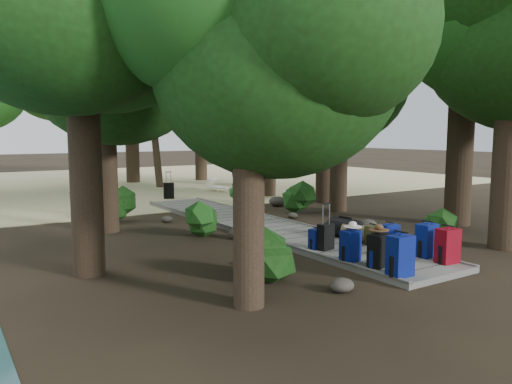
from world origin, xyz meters
TOP-DOWN VIEW (x-y plane):
  - ground at (0.00, 0.00)m, footprint 120.00×120.00m
  - sand_beach at (0.00, 16.00)m, footprint 40.00×22.00m
  - boardwalk at (0.00, 1.00)m, footprint 2.00×12.00m
  - backpack_left_a at (-0.78, -4.60)m, footprint 0.44×0.31m
  - backpack_left_b at (-0.64, -3.95)m, footprint 0.43×0.35m
  - backpack_left_c at (-0.78, -3.34)m, footprint 0.39×0.30m
  - backpack_left_d at (-0.63, -2.13)m, footprint 0.33×0.25m
  - backpack_right_a at (0.72, -4.48)m, footprint 0.44×0.33m
  - backpack_right_b at (0.79, -3.93)m, footprint 0.44×0.33m
  - backpack_right_c at (0.64, -3.08)m, footprint 0.40×0.31m
  - backpack_right_d at (0.69, -2.54)m, footprint 0.33×0.24m
  - duffel_right_khaki at (0.65, -1.99)m, footprint 0.61×0.69m
  - duffel_right_black at (0.69, -1.62)m, footprint 0.55×0.81m
  - suitcase_on_boardwalk at (-0.54, -2.32)m, footprint 0.40×0.27m
  - lone_suitcase_on_sand at (0.31, 8.28)m, footprint 0.46×0.35m
  - hat_brown at (-0.63, -3.94)m, footprint 0.39×0.39m
  - hat_white at (-0.73, -3.34)m, footprint 0.36×0.36m
  - kayak at (-2.83, 10.70)m, footprint 1.66×2.89m
  - sun_lounger at (3.27, 9.64)m, footprint 0.78×1.72m
  - tree_right_b at (5.10, -1.61)m, footprint 5.90×5.90m
  - tree_right_c at (3.95, 2.22)m, footprint 4.91×4.91m
  - tree_right_d at (5.04, 4.17)m, footprint 5.63×5.63m
  - tree_right_e at (4.28, 6.91)m, footprint 4.84×4.84m
  - tree_right_f at (6.28, 9.78)m, footprint 5.42×5.42m
  - tree_left_a at (-3.68, -4.16)m, footprint 4.09×4.09m
  - tree_left_b at (-5.28, -1.05)m, footprint 4.66×4.66m
  - tree_left_c at (-3.74, 2.86)m, footprint 4.56×4.56m
  - tree_back_a at (-1.20, 14.86)m, footprint 5.16×5.16m
  - tree_back_b at (1.44, 15.78)m, footprint 5.77×5.77m
  - tree_back_c at (5.13, 14.92)m, footprint 5.31×5.31m
  - palm_right_a at (3.36, 6.51)m, footprint 4.34×4.34m
  - palm_right_b at (5.19, 11.40)m, footprint 4.50×4.50m
  - palm_right_c at (1.95, 12.88)m, footprint 4.85×4.85m
  - palm_left_a at (-4.00, 5.96)m, footprint 4.29×4.29m
  - rock_left_a at (-2.01, -4.43)m, footprint 0.43×0.39m
  - rock_left_b at (-2.40, -2.20)m, footprint 0.31×0.28m
  - rock_left_c at (-1.26, 0.15)m, footprint 0.54×0.49m
  - rock_left_d at (-1.85, 3.37)m, footprint 0.34×0.31m
  - rock_right_a at (1.62, -3.11)m, footprint 0.34×0.31m
  - rock_right_b at (2.37, -0.75)m, footprint 0.52×0.47m
  - rock_right_c at (1.74, 1.85)m, footprint 0.34×0.30m
  - rock_right_d at (2.87, 4.28)m, footprint 0.64×0.58m
  - shrub_left_a at (-2.72, -3.17)m, footprint 1.08×1.08m
  - shrub_left_b at (-1.89, 0.98)m, footprint 0.98×0.98m
  - shrub_left_c at (-3.05, 4.31)m, footprint 1.06×1.06m
  - shrub_right_a at (2.49, -2.95)m, footprint 0.91×0.91m
  - shrub_right_b at (2.45, 2.45)m, footprint 1.30×1.30m
  - shrub_right_c at (2.07, 5.57)m, footprint 0.91×0.91m

SIDE VIEW (x-z plane):
  - ground at x=0.00m, z-range 0.00..0.00m
  - sand_beach at x=0.00m, z-range 0.00..0.02m
  - boardwalk at x=0.00m, z-range 0.00..0.12m
  - rock_left_b at x=-2.40m, z-range 0.00..0.17m
  - rock_right_c at x=1.74m, z-range 0.00..0.19m
  - rock_right_a at x=1.62m, z-range 0.00..0.19m
  - rock_left_d at x=-1.85m, z-range 0.00..0.19m
  - rock_left_a at x=-2.01m, z-range 0.00..0.24m
  - rock_right_b at x=2.37m, z-range 0.00..0.28m
  - rock_left_c at x=-1.26m, z-range 0.00..0.30m
  - kayak at x=-2.83m, z-range 0.02..0.31m
  - rock_right_d at x=2.87m, z-range 0.00..0.35m
  - sun_lounger at x=3.27m, z-range 0.02..0.55m
  - duffel_right_khaki at x=0.65m, z-range 0.12..0.51m
  - lone_suitcase_on_sand at x=0.31m, z-range 0.02..0.66m
  - backpack_left_d at x=-0.63m, z-range 0.12..0.60m
  - backpack_right_d at x=0.69m, z-range 0.12..0.60m
  - duffel_right_black at x=0.69m, z-range 0.12..0.61m
  - suitcase_on_boardwalk at x=-0.54m, z-range 0.12..0.69m
  - shrub_right_a at x=2.49m, z-range 0.00..0.82m
  - shrub_right_c at x=2.07m, z-range 0.00..0.82m
  - backpack_right_c at x=0.64m, z-range 0.12..0.74m
  - shrub_left_b at x=-1.89m, z-range 0.00..0.89m
  - backpack_left_c at x=-0.78m, z-range 0.12..0.81m
  - backpack_left_b at x=-0.64m, z-range 0.12..0.83m
  - shrub_left_c at x=-3.05m, z-range 0.00..0.95m
  - shrub_left_a at x=-2.72m, z-range 0.00..0.97m
  - backpack_right_a at x=0.72m, z-range 0.12..0.88m
  - backpack_right_b at x=0.79m, z-range 0.12..0.88m
  - backpack_left_a at x=-0.78m, z-range 0.12..0.94m
  - shrub_right_b at x=2.45m, z-range 0.00..1.17m
  - hat_white at x=-0.73m, z-range 0.81..0.93m
  - hat_brown at x=-0.63m, z-range 0.83..0.94m
  - tree_left_a at x=-3.68m, z-range 0.00..6.82m
  - palm_left_a at x=-4.00m, z-range 0.00..6.83m
  - palm_right_a at x=3.36m, z-range 0.00..7.40m
  - palm_right_c at x=1.95m, z-range 0.00..7.72m
  - tree_left_c at x=-3.74m, z-range 0.00..7.93m
  - tree_left_b at x=-5.28m, z-range 0.00..8.39m
  - tree_right_c at x=3.95m, z-range 0.00..8.49m
  - palm_right_b at x=5.19m, z-range 0.00..8.69m
  - tree_right_e at x=4.28m, z-range 0.00..8.70m
  - tree_back_a at x=-1.20m, z-range 0.00..8.94m
  - tree_back_c at x=5.13m, z-range 0.00..9.55m
  - tree_right_f at x=6.28m, z-range 0.00..9.67m
  - tree_back_b at x=1.44m, z-range 0.00..10.30m
  - tree_right_d at x=5.04m, z-range 0.00..10.33m
  - tree_right_b at x=5.10m, z-range 0.00..10.53m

